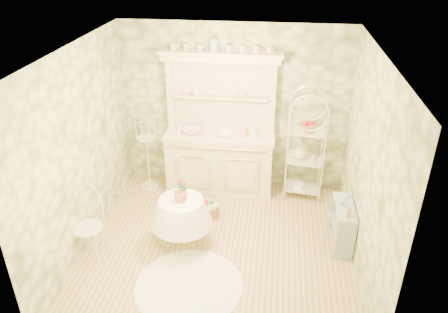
# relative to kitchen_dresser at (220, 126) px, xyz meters

# --- Properties ---
(floor) EXTENTS (3.60, 3.60, 0.00)m
(floor) POSITION_rel_kitchen_dresser_xyz_m (0.20, -1.52, -1.15)
(floor) COLOR tan
(floor) RESTS_ON ground
(ceiling) EXTENTS (3.60, 3.60, 0.00)m
(ceiling) POSITION_rel_kitchen_dresser_xyz_m (0.20, -1.52, 1.56)
(ceiling) COLOR white
(ceiling) RESTS_ON floor
(wall_left) EXTENTS (3.60, 3.60, 0.00)m
(wall_left) POSITION_rel_kitchen_dresser_xyz_m (-1.60, -1.52, 0.21)
(wall_left) COLOR beige
(wall_left) RESTS_ON floor
(wall_right) EXTENTS (3.60, 3.60, 0.00)m
(wall_right) POSITION_rel_kitchen_dresser_xyz_m (2.00, -1.52, 0.21)
(wall_right) COLOR beige
(wall_right) RESTS_ON floor
(wall_back) EXTENTS (3.60, 3.60, 0.00)m
(wall_back) POSITION_rel_kitchen_dresser_xyz_m (0.20, 0.28, 0.21)
(wall_back) COLOR beige
(wall_back) RESTS_ON floor
(wall_front) EXTENTS (3.60, 3.60, 0.00)m
(wall_front) POSITION_rel_kitchen_dresser_xyz_m (0.20, -3.32, 0.21)
(wall_front) COLOR beige
(wall_front) RESTS_ON floor
(kitchen_dresser) EXTENTS (1.87, 0.61, 2.29)m
(kitchen_dresser) POSITION_rel_kitchen_dresser_xyz_m (0.00, 0.00, 0.00)
(kitchen_dresser) COLOR beige
(kitchen_dresser) RESTS_ON floor
(bakers_rack) EXTENTS (0.63, 0.49, 1.89)m
(bakers_rack) POSITION_rel_kitchen_dresser_xyz_m (1.35, -0.03, -0.20)
(bakers_rack) COLOR white
(bakers_rack) RESTS_ON floor
(side_shelf) EXTENTS (0.30, 0.74, 0.63)m
(side_shelf) POSITION_rel_kitchen_dresser_xyz_m (1.86, -1.22, -0.83)
(side_shelf) COLOR #96A7B6
(side_shelf) RESTS_ON floor
(round_table) EXTENTS (0.79, 0.79, 0.66)m
(round_table) POSITION_rel_kitchen_dresser_xyz_m (-0.31, -1.50, -0.81)
(round_table) COLOR white
(round_table) RESTS_ON floor
(cafe_chair) EXTENTS (0.44, 0.44, 0.80)m
(cafe_chair) POSITION_rel_kitchen_dresser_xyz_m (-1.48, -1.91, -0.74)
(cafe_chair) COLOR white
(cafe_chair) RESTS_ON floor
(birdcage_stand) EXTENTS (0.37, 0.37, 1.54)m
(birdcage_stand) POSITION_rel_kitchen_dresser_xyz_m (-1.19, -0.08, -0.37)
(birdcage_stand) COLOR white
(birdcage_stand) RESTS_ON floor
(floor_basket) EXTENTS (0.43, 0.43, 0.22)m
(floor_basket) POSITION_rel_kitchen_dresser_xyz_m (-0.07, -0.80, -1.04)
(floor_basket) COLOR #AD854D
(floor_basket) RESTS_ON floor
(lace_rug) EXTENTS (1.48, 1.48, 0.01)m
(lace_rug) POSITION_rel_kitchen_dresser_xyz_m (-0.07, -2.31, -1.14)
(lace_rug) COLOR white
(lace_rug) RESTS_ON floor
(bowl_floral) EXTENTS (0.34, 0.34, 0.08)m
(bowl_floral) POSITION_rel_kitchen_dresser_xyz_m (-0.44, -0.02, -0.13)
(bowl_floral) COLOR white
(bowl_floral) RESTS_ON kitchen_dresser
(bowl_white) EXTENTS (0.27, 0.27, 0.07)m
(bowl_white) POSITION_rel_kitchen_dresser_xyz_m (0.11, -0.08, -0.13)
(bowl_white) COLOR white
(bowl_white) RESTS_ON kitchen_dresser
(cup_left) EXTENTS (0.16, 0.16, 0.10)m
(cup_left) POSITION_rel_kitchen_dresser_xyz_m (-0.39, 0.15, 0.47)
(cup_left) COLOR white
(cup_left) RESTS_ON kitchen_dresser
(cup_right) EXTENTS (0.10, 0.10, 0.09)m
(cup_right) POSITION_rel_kitchen_dresser_xyz_m (0.36, 0.16, 0.47)
(cup_right) COLOR white
(cup_right) RESTS_ON kitchen_dresser
(potted_geranium) EXTENTS (0.17, 0.14, 0.26)m
(potted_geranium) POSITION_rel_kitchen_dresser_xyz_m (-0.30, -1.46, -0.30)
(potted_geranium) COLOR #3F7238
(potted_geranium) RESTS_ON round_table
(bottle_amber) EXTENTS (0.07, 0.07, 0.17)m
(bottle_amber) POSITION_rel_kitchen_dresser_xyz_m (1.87, -1.46, -0.46)
(bottle_amber) COLOR #AD813C
(bottle_amber) RESTS_ON side_shelf
(bottle_blue) EXTENTS (0.07, 0.07, 0.12)m
(bottle_blue) POSITION_rel_kitchen_dresser_xyz_m (1.80, -1.20, -0.49)
(bottle_blue) COLOR #96BFCD
(bottle_blue) RESTS_ON side_shelf
(bottle_glass) EXTENTS (0.07, 0.07, 0.08)m
(bottle_glass) POSITION_rel_kitchen_dresser_xyz_m (1.88, -1.01, -0.50)
(bottle_glass) COLOR silver
(bottle_glass) RESTS_ON side_shelf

